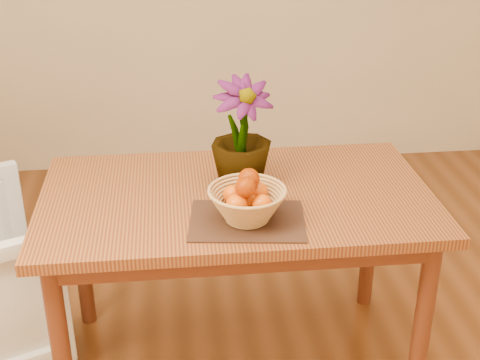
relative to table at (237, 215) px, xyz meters
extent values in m
cube|color=brown|center=(0.00, 0.00, 0.07)|extent=(1.40, 0.80, 0.04)
cube|color=#542513|center=(0.00, 0.00, 0.01)|extent=(1.28, 0.68, 0.08)
cylinder|color=#542513|center=(-0.62, -0.32, -0.31)|extent=(0.06, 0.06, 0.71)
cylinder|color=#542513|center=(0.62, -0.32, -0.31)|extent=(0.06, 0.06, 0.71)
cylinder|color=#542513|center=(-0.62, 0.32, -0.31)|extent=(0.06, 0.06, 0.71)
cylinder|color=#542513|center=(0.62, 0.32, -0.31)|extent=(0.06, 0.06, 0.71)
cube|color=#361D13|center=(0.01, -0.21, 0.09)|extent=(0.41, 0.33, 0.01)
cylinder|color=tan|center=(0.01, -0.21, 0.10)|extent=(0.13, 0.13, 0.01)
sphere|color=#D25203|center=(0.01, -0.21, 0.17)|extent=(0.06, 0.06, 0.06)
sphere|color=#D25203|center=(0.05, -0.16, 0.17)|extent=(0.07, 0.07, 0.07)
sphere|color=#D25203|center=(-0.03, -0.17, 0.17)|extent=(0.06, 0.06, 0.06)
sphere|color=#D25203|center=(-0.03, -0.25, 0.17)|extent=(0.07, 0.07, 0.07)
sphere|color=#D25203|center=(0.06, -0.25, 0.17)|extent=(0.06, 0.06, 0.06)
sphere|color=#D25203|center=(0.02, -0.18, 0.23)|extent=(0.07, 0.07, 0.07)
sphere|color=#D25203|center=(0.00, -0.24, 0.23)|extent=(0.07, 0.07, 0.07)
sphere|color=#D25203|center=(0.02, -0.18, 0.23)|extent=(0.07, 0.07, 0.07)
sphere|color=#D25203|center=(0.00, -0.24, 0.23)|extent=(0.07, 0.07, 0.07)
imported|color=#184A15|center=(0.03, 0.08, 0.29)|extent=(0.27, 0.27, 0.39)
camera|label=1|loc=(-0.22, -2.12, 1.17)|focal=50.00mm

